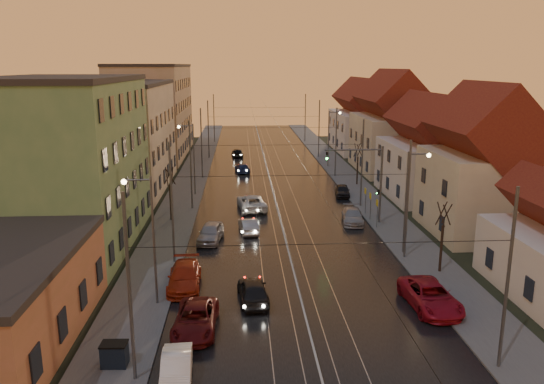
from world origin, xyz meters
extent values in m
plane|color=black|center=(0.00, 0.00, 0.00)|extent=(160.00, 160.00, 0.00)
cube|color=black|center=(0.00, 40.00, 0.02)|extent=(16.00, 120.00, 0.04)
cube|color=#4C4C4C|center=(-10.00, 40.00, 0.07)|extent=(4.00, 120.00, 0.15)
cube|color=#4C4C4C|center=(10.00, 40.00, 0.07)|extent=(4.00, 120.00, 0.15)
cube|color=gray|center=(-2.20, 40.00, 0.06)|extent=(0.06, 120.00, 0.03)
cube|color=gray|center=(-0.77, 40.00, 0.06)|extent=(0.06, 120.00, 0.03)
cube|color=gray|center=(0.77, 40.00, 0.06)|extent=(0.06, 120.00, 0.03)
cube|color=gray|center=(2.20, 40.00, 0.06)|extent=(0.06, 120.00, 0.03)
cube|color=#547F51|center=(-17.50, 14.00, 6.50)|extent=(10.00, 18.00, 13.00)
cube|color=tan|center=(-17.50, 34.00, 6.00)|extent=(10.00, 20.00, 12.00)
cube|color=#998863|center=(-17.50, 58.00, 7.00)|extent=(10.00, 24.00, 14.00)
cube|color=#BCAF91|center=(17.00, 15.00, 3.50)|extent=(8.50, 10.00, 7.00)
pyramid|color=#5E1815|center=(17.00, 15.00, 8.90)|extent=(8.67, 10.20, 3.80)
cube|color=silver|center=(17.00, 28.00, 3.00)|extent=(9.00, 12.00, 6.00)
pyramid|color=#5E1815|center=(17.00, 28.00, 7.60)|extent=(9.18, 12.24, 3.20)
cube|color=#BCAF91|center=(17.00, 43.00, 3.75)|extent=(9.00, 14.00, 7.50)
pyramid|color=#5E1815|center=(17.00, 43.00, 9.50)|extent=(9.18, 14.28, 4.00)
cube|color=silver|center=(17.00, 61.00, 3.25)|extent=(9.00, 16.00, 6.50)
pyramid|color=#5E1815|center=(17.00, 61.00, 8.25)|extent=(9.18, 16.32, 3.50)
cylinder|color=#595B60|center=(-8.60, -6.00, 4.50)|extent=(0.16, 0.16, 9.00)
cylinder|color=#595B60|center=(8.60, -6.00, 4.50)|extent=(0.16, 0.16, 9.00)
cylinder|color=#595B60|center=(-8.60, 9.00, 4.50)|extent=(0.16, 0.16, 9.00)
cylinder|color=#595B60|center=(8.60, 9.00, 4.50)|extent=(0.16, 0.16, 9.00)
cylinder|color=#595B60|center=(-8.60, 24.00, 4.50)|extent=(0.16, 0.16, 9.00)
cylinder|color=#595B60|center=(8.60, 24.00, 4.50)|extent=(0.16, 0.16, 9.00)
cylinder|color=#595B60|center=(-8.60, 39.00, 4.50)|extent=(0.16, 0.16, 9.00)
cylinder|color=#595B60|center=(8.60, 39.00, 4.50)|extent=(0.16, 0.16, 9.00)
cylinder|color=#595B60|center=(-8.60, 54.00, 4.50)|extent=(0.16, 0.16, 9.00)
cylinder|color=#595B60|center=(8.60, 54.00, 4.50)|extent=(0.16, 0.16, 9.00)
cylinder|color=#595B60|center=(-8.60, 72.00, 4.50)|extent=(0.16, 0.16, 9.00)
cylinder|color=#595B60|center=(8.60, 72.00, 4.50)|extent=(0.16, 0.16, 9.00)
cylinder|color=#595B60|center=(-8.80, 2.00, 4.00)|extent=(0.14, 0.14, 8.00)
cylinder|color=#595B60|center=(-9.60, 2.00, 7.80)|extent=(1.60, 0.10, 0.10)
sphere|color=#FFD88C|center=(-10.32, 2.00, 7.70)|extent=(0.32, 0.32, 0.32)
cylinder|color=#595B60|center=(8.80, 10.00, 4.00)|extent=(0.14, 0.14, 8.00)
cylinder|color=#595B60|center=(9.60, 10.00, 7.80)|extent=(1.60, 0.10, 0.10)
sphere|color=#FFD88C|center=(10.32, 10.00, 7.70)|extent=(0.32, 0.32, 0.32)
cylinder|color=#595B60|center=(-8.80, 30.00, 4.00)|extent=(0.14, 0.14, 8.00)
cylinder|color=#595B60|center=(-9.60, 30.00, 7.80)|extent=(1.60, 0.10, 0.10)
sphere|color=#FFD88C|center=(-10.32, 30.00, 7.70)|extent=(0.32, 0.32, 0.32)
cylinder|color=#595B60|center=(8.80, 46.00, 4.00)|extent=(0.14, 0.14, 8.00)
cylinder|color=#595B60|center=(9.60, 46.00, 7.80)|extent=(1.60, 0.10, 0.10)
sphere|color=#FFD88C|center=(10.32, 46.00, 7.70)|extent=(0.32, 0.32, 0.32)
cylinder|color=#595B60|center=(9.00, 18.00, 3.60)|extent=(0.20, 0.20, 7.20)
cylinder|color=#595B60|center=(6.40, 18.00, 6.90)|extent=(5.20, 0.14, 0.14)
imported|color=black|center=(4.00, 18.00, 6.30)|extent=(0.15, 0.18, 0.90)
sphere|color=#19FF3F|center=(4.00, 17.88, 6.15)|extent=(0.20, 0.20, 0.20)
cylinder|color=black|center=(-10.20, 20.00, 1.75)|extent=(0.18, 0.18, 3.50)
cylinder|color=black|center=(-9.97, 20.09, 4.30)|extent=(0.37, 0.92, 1.61)
cylinder|color=black|center=(-10.29, 20.23, 4.30)|extent=(0.91, 0.40, 1.61)
cylinder|color=black|center=(-10.43, 19.91, 4.30)|extent=(0.37, 0.92, 1.61)
cylinder|color=black|center=(-10.07, 19.78, 4.30)|extent=(0.84, 0.54, 1.62)
cylinder|color=black|center=(10.20, 6.00, 1.75)|extent=(0.18, 0.18, 3.50)
cylinder|color=black|center=(10.43, 6.09, 4.30)|extent=(0.37, 0.92, 1.61)
cylinder|color=black|center=(10.11, 6.23, 4.30)|extent=(0.91, 0.40, 1.61)
cylinder|color=black|center=(9.97, 5.91, 4.30)|extent=(0.37, 0.92, 1.61)
cylinder|color=black|center=(10.32, 5.78, 4.30)|extent=(0.84, 0.54, 1.62)
cylinder|color=black|center=(10.40, 34.00, 1.75)|extent=(0.18, 0.18, 3.50)
cylinder|color=black|center=(10.63, 34.09, 4.30)|extent=(0.37, 0.92, 1.61)
cylinder|color=black|center=(10.31, 34.23, 4.30)|extent=(0.91, 0.40, 1.61)
cylinder|color=black|center=(10.17, 33.91, 4.30)|extent=(0.37, 0.92, 1.61)
cylinder|color=black|center=(10.53, 33.78, 4.30)|extent=(0.84, 0.54, 1.62)
imported|color=black|center=(-2.97, 2.15, 0.73)|extent=(2.10, 4.42, 1.46)
imported|color=#A5A6AB|center=(-3.04, 16.03, 0.64)|extent=(1.85, 4.02, 1.28)
imported|color=silver|center=(-2.62, 23.53, 0.76)|extent=(3.19, 5.74, 1.52)
imported|color=#182349|center=(-3.46, 42.72, 0.61)|extent=(2.25, 4.42, 1.23)
imported|color=black|center=(-4.19, 55.28, 0.69)|extent=(1.96, 4.17, 1.38)
imported|color=white|center=(-6.69, -6.15, 0.64)|extent=(1.59, 3.97, 1.28)
imported|color=#550E10|center=(-6.20, -1.35, 0.68)|extent=(2.45, 5.01, 1.37)
imported|color=#AA2911|center=(-7.40, 4.55, 0.74)|extent=(2.23, 5.13, 1.47)
imported|color=#A6A5AA|center=(-6.20, 13.86, 0.75)|extent=(2.36, 4.62, 1.51)
imported|color=maroon|center=(7.60, 0.66, 0.75)|extent=(2.80, 5.56, 1.51)
imported|color=#9B9A9F|center=(6.61, 18.42, 0.66)|extent=(2.44, 4.76, 1.32)
imported|color=black|center=(7.60, 28.59, 0.65)|extent=(2.03, 3.96, 1.29)
cube|color=black|center=(-9.77, -4.86, 0.70)|extent=(1.23, 0.85, 1.10)
camera|label=1|loc=(-3.58, -28.08, 14.19)|focal=35.00mm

